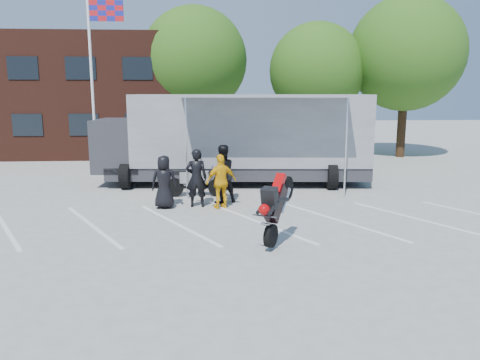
{
  "coord_description": "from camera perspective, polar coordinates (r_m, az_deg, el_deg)",
  "views": [
    {
      "loc": [
        -1.25,
        -12.11,
        3.73
      ],
      "look_at": [
        -0.37,
        0.82,
        1.3
      ],
      "focal_mm": 35.0,
      "sensor_mm": 36.0,
      "label": 1
    }
  ],
  "objects": [
    {
      "name": "parked_motorcycle",
      "position": [
        17.13,
        -5.37,
        -2.0
      ],
      "size": [
        2.3,
        0.84,
        1.19
      ],
      "primitive_type": null,
      "rotation": [
        0.0,
        0.0,
        1.54
      ],
      "color": "silver",
      "rests_on": "ground"
    },
    {
      "name": "spectator_leather_a",
      "position": [
        15.38,
        -9.23,
        -0.23
      ],
      "size": [
        0.89,
        0.61,
        1.74
      ],
      "primitive_type": "imported",
      "rotation": [
        0.0,
        0.0,
        3.07
      ],
      "color": "black",
      "rests_on": "ground"
    },
    {
      "name": "parking_bay_lines",
      "position": [
        13.69,
        1.51,
        -5.17
      ],
      "size": [
        18.09,
        13.33,
        0.01
      ],
      "primitive_type": "cube",
      "rotation": [
        0.0,
        0.0,
        0.52
      ],
      "color": "white",
      "rests_on": "ground"
    },
    {
      "name": "tree_left",
      "position": [
        28.18,
        -5.58,
        14.32
      ],
      "size": [
        6.12,
        6.12,
        8.64
      ],
      "color": "#382314",
      "rests_on": "ground"
    },
    {
      "name": "office_building",
      "position": [
        31.35,
        -20.39,
        9.56
      ],
      "size": [
        18.0,
        8.0,
        7.0
      ],
      "primitive_type": "cube",
      "color": "#462016",
      "rests_on": "ground"
    },
    {
      "name": "spectator_leather_b",
      "position": [
        15.41,
        -5.33,
        0.24
      ],
      "size": [
        0.71,
        0.48,
        1.93
      ],
      "primitive_type": "imported",
      "rotation": [
        0.0,
        0.0,
        3.12
      ],
      "color": "black",
      "rests_on": "ground"
    },
    {
      "name": "spectator_hivis",
      "position": [
        15.15,
        -2.31,
        -0.19
      ],
      "size": [
        1.13,
        0.79,
        1.78
      ],
      "primitive_type": "imported",
      "rotation": [
        0.0,
        0.0,
        3.52
      ],
      "color": "yellow",
      "rests_on": "ground"
    },
    {
      "name": "stunt_bike_rider",
      "position": [
        11.93,
        5.07,
        -7.64
      ],
      "size": [
        1.5,
        1.78,
        1.91
      ],
      "primitive_type": null,
      "rotation": [
        0.0,
        0.0,
        -0.55
      ],
      "color": "black",
      "rests_on": "ground"
    },
    {
      "name": "ground",
      "position": [
        12.73,
        1.94,
        -6.42
      ],
      "size": [
        100.0,
        100.0,
        0.0
      ],
      "primitive_type": "plane",
      "color": "#A6A7A1",
      "rests_on": "ground"
    },
    {
      "name": "tree_right",
      "position": [
        28.97,
        19.6,
        14.29
      ],
      "size": [
        6.46,
        6.46,
        9.12
      ],
      "color": "#382314",
      "rests_on": "ground"
    },
    {
      "name": "transporter_truck",
      "position": [
        19.42,
        -0.21,
        -0.44
      ],
      "size": [
        11.85,
        6.35,
        3.65
      ],
      "primitive_type": null,
      "rotation": [
        0.0,
        0.0,
        -0.07
      ],
      "color": "#93949B",
      "rests_on": "ground"
    },
    {
      "name": "spectator_leather_c",
      "position": [
        15.93,
        -2.21,
        0.74
      ],
      "size": [
        1.17,
        1.05,
        1.99
      ],
      "primitive_type": "imported",
      "rotation": [
        0.0,
        0.0,
        3.5
      ],
      "color": "black",
      "rests_on": "ground"
    },
    {
      "name": "flagpole",
      "position": [
        22.7,
        -17.08,
        13.52
      ],
      "size": [
        1.61,
        0.12,
        8.0
      ],
      "color": "white",
      "rests_on": "ground"
    },
    {
      "name": "tree_mid",
      "position": [
        27.85,
        9.32,
        13.0
      ],
      "size": [
        5.44,
        5.44,
        7.68
      ],
      "color": "#382314",
      "rests_on": "ground"
    }
  ]
}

